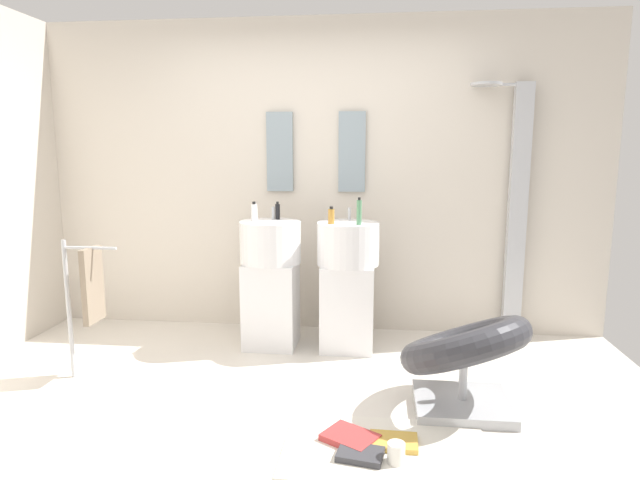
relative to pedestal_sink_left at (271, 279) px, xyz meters
The scene contains 19 objects.
ground_plane 1.30m from the pedestal_sink_left, 75.11° to the right, with size 4.80×3.60×0.04m, color silver.
rear_partition 0.97m from the pedestal_sink_left, 59.85° to the left, with size 4.80×0.10×2.60m, color beige.
pedestal_sink_left is the anchor object (origin of this frame).
pedestal_sink_right 0.60m from the pedestal_sink_left, ahead, with size 0.47×0.47×1.09m.
vanity_mirror_left 1.08m from the pedestal_sink_left, 90.00° to the left, with size 0.22×0.03×0.65m, color #8C9EA8.
vanity_mirror_right 1.24m from the pedestal_sink_left, 36.67° to the left, with size 0.22×0.03×0.65m, color #8C9EA8.
shower_column 2.03m from the pedestal_sink_left, 11.66° to the left, with size 0.49×0.24×2.05m.
lounge_chair 1.64m from the pedestal_sink_left, 34.60° to the right, with size 1.10×1.10×0.65m.
towel_rack 1.31m from the pedestal_sink_left, 144.65° to the right, with size 0.37×0.22×0.95m.
area_rug 1.76m from the pedestal_sink_left, 58.30° to the right, with size 1.05×0.63×0.01m, color white.
magazine_charcoal 1.78m from the pedestal_sink_left, 63.64° to the right, with size 0.23×0.16×0.03m, color #38383D.
magazine_red 1.63m from the pedestal_sink_left, 63.12° to the right, with size 0.27×0.20×0.03m, color #B73838.
magazine_ochre 1.75m from the pedestal_sink_left, 56.31° to the right, with size 0.25×0.18×0.03m, color gold.
coffee_mug 1.88m from the pedestal_sink_left, 59.02° to the right, with size 0.09×0.09×0.10m, color white.
soap_bottle_clear 0.53m from the pedestal_sink_left, 168.54° to the left, with size 0.05×0.05×0.12m.
soap_bottle_amber 0.71m from the pedestal_sink_left, 10.23° to the right, with size 0.05×0.05×0.13m.
soap_bottle_white 0.54m from the pedestal_sink_left, 166.35° to the right, with size 0.04×0.04×0.15m.
soap_bottle_green 0.89m from the pedestal_sink_left, ahead, with size 0.04×0.04×0.20m.
soap_bottle_black 0.54m from the pedestal_sink_left, 75.47° to the left, with size 0.04×0.04×0.14m.
Camera 1 is at (0.52, -2.84, 1.52)m, focal length 29.77 mm.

